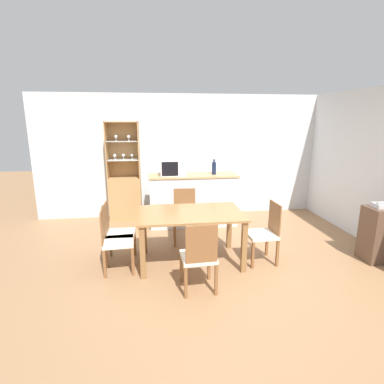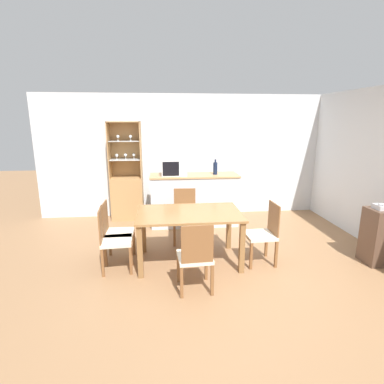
{
  "view_description": "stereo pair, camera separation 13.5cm",
  "coord_description": "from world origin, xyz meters",
  "px_view_note": "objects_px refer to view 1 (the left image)",
  "views": [
    {
      "loc": [
        -0.97,
        -3.71,
        2.03
      ],
      "look_at": [
        -0.35,
        1.12,
        0.85
      ],
      "focal_mm": 28.0,
      "sensor_mm": 36.0,
      "label": 1
    },
    {
      "loc": [
        -0.84,
        -3.73,
        2.03
      ],
      "look_at": [
        -0.35,
        1.12,
        0.85
      ],
      "focal_mm": 28.0,
      "sensor_mm": 36.0,
      "label": 2
    }
  ],
  "objects_px": {
    "telephone": "(381,205)",
    "dining_chair_side_right_near": "(264,233)",
    "wine_bottle": "(214,168)",
    "dining_table": "(191,220)",
    "dining_chair_side_left_far": "(117,233)",
    "dining_chair_head_far": "(185,216)",
    "dining_chair_head_near": "(199,257)",
    "dining_chair_side_left_near": "(115,240)",
    "display_cabinet": "(125,191)",
    "microwave": "(173,167)",
    "side_cabinet": "(381,234)"
  },
  "relations": [
    {
      "from": "telephone",
      "to": "dining_chair_side_right_near",
      "type": "bearing_deg",
      "value": 173.69
    },
    {
      "from": "wine_bottle",
      "to": "dining_table",
      "type": "bearing_deg",
      "value": -112.42
    },
    {
      "from": "dining_chair_side_left_far",
      "to": "dining_chair_side_right_near",
      "type": "bearing_deg",
      "value": 83.4
    },
    {
      "from": "dining_chair_head_far",
      "to": "dining_chair_head_near",
      "type": "distance_m",
      "value": 1.56
    },
    {
      "from": "dining_chair_side_left_near",
      "to": "dining_chair_head_near",
      "type": "height_order",
      "value": "same"
    },
    {
      "from": "display_cabinet",
      "to": "dining_chair_side_left_near",
      "type": "xyz_separation_m",
      "value": [
        0.04,
        -2.24,
        -0.16
      ]
    },
    {
      "from": "dining_chair_head_far",
      "to": "dining_chair_side_right_near",
      "type": "bearing_deg",
      "value": 141.62
    },
    {
      "from": "dining_chair_side_left_near",
      "to": "wine_bottle",
      "type": "xyz_separation_m",
      "value": [
        1.71,
        1.72,
        0.68
      ]
    },
    {
      "from": "dining_chair_side_left_far",
      "to": "dining_chair_head_near",
      "type": "distance_m",
      "value": 1.4
    },
    {
      "from": "dining_chair_side_left_far",
      "to": "dining_chair_side_right_near",
      "type": "distance_m",
      "value": 2.13
    },
    {
      "from": "dining_chair_head_far",
      "to": "microwave",
      "type": "distance_m",
      "value": 1.08
    },
    {
      "from": "dining_table",
      "to": "side_cabinet",
      "type": "xyz_separation_m",
      "value": [
        2.77,
        -0.31,
        -0.24
      ]
    },
    {
      "from": "dining_chair_side_left_far",
      "to": "wine_bottle",
      "type": "relative_size",
      "value": 3.02
    },
    {
      "from": "telephone",
      "to": "dining_chair_head_far",
      "type": "bearing_deg",
      "value": 157.83
    },
    {
      "from": "dining_chair_side_left_near",
      "to": "dining_chair_head_far",
      "type": "xyz_separation_m",
      "value": [
        1.06,
        0.92,
        0.0
      ]
    },
    {
      "from": "dining_chair_side_left_near",
      "to": "dining_chair_head_far",
      "type": "bearing_deg",
      "value": 126.96
    },
    {
      "from": "dining_chair_side_left_far",
      "to": "dining_chair_head_near",
      "type": "xyz_separation_m",
      "value": [
        1.06,
        -0.92,
        0.0
      ]
    },
    {
      "from": "microwave",
      "to": "dining_chair_side_left_far",
      "type": "bearing_deg",
      "value": -122.34
    },
    {
      "from": "dining_chair_side_left_near",
      "to": "side_cabinet",
      "type": "bearing_deg",
      "value": 83.3
    },
    {
      "from": "dining_table",
      "to": "microwave",
      "type": "xyz_separation_m",
      "value": [
        -0.14,
        1.58,
        0.51
      ]
    },
    {
      "from": "dining_chair_side_left_far",
      "to": "dining_chair_head_far",
      "type": "relative_size",
      "value": 1.0
    },
    {
      "from": "microwave",
      "to": "side_cabinet",
      "type": "relative_size",
      "value": 0.58
    },
    {
      "from": "wine_bottle",
      "to": "telephone",
      "type": "bearing_deg",
      "value": -42.89
    },
    {
      "from": "display_cabinet",
      "to": "telephone",
      "type": "distance_m",
      "value": 4.5
    },
    {
      "from": "dining_chair_head_near",
      "to": "side_cabinet",
      "type": "relative_size",
      "value": 1.09
    },
    {
      "from": "dining_chair_side_left_far",
      "to": "dining_chair_head_near",
      "type": "relative_size",
      "value": 1.0
    },
    {
      "from": "telephone",
      "to": "dining_chair_head_near",
      "type": "bearing_deg",
      "value": -170.29
    },
    {
      "from": "dining_chair_side_right_near",
      "to": "wine_bottle",
      "type": "xyz_separation_m",
      "value": [
        -0.4,
        1.72,
        0.68
      ]
    },
    {
      "from": "dining_chair_head_far",
      "to": "microwave",
      "type": "bearing_deg",
      "value": -77.31
    },
    {
      "from": "wine_bottle",
      "to": "telephone",
      "type": "distance_m",
      "value": 2.8
    },
    {
      "from": "side_cabinet",
      "to": "telephone",
      "type": "distance_m",
      "value": 0.45
    },
    {
      "from": "side_cabinet",
      "to": "display_cabinet",
      "type": "bearing_deg",
      "value": 148.04
    },
    {
      "from": "microwave",
      "to": "side_cabinet",
      "type": "height_order",
      "value": "microwave"
    },
    {
      "from": "dining_chair_head_far",
      "to": "dining_chair_head_near",
      "type": "relative_size",
      "value": 1.0
    },
    {
      "from": "dining_chair_head_near",
      "to": "microwave",
      "type": "xyz_separation_m",
      "value": [
        -0.14,
        2.36,
        0.71
      ]
    },
    {
      "from": "microwave",
      "to": "telephone",
      "type": "height_order",
      "value": "microwave"
    },
    {
      "from": "dining_table",
      "to": "dining_chair_side_right_near",
      "type": "bearing_deg",
      "value": -7.39
    },
    {
      "from": "display_cabinet",
      "to": "side_cabinet",
      "type": "distance_m",
      "value": 4.56
    },
    {
      "from": "display_cabinet",
      "to": "telephone",
      "type": "xyz_separation_m",
      "value": [
        3.79,
        -2.42,
        0.25
      ]
    },
    {
      "from": "dining_table",
      "to": "wine_bottle",
      "type": "relative_size",
      "value": 5.0
    },
    {
      "from": "wine_bottle",
      "to": "side_cabinet",
      "type": "xyz_separation_m",
      "value": [
        2.12,
        -1.89,
        -0.72
      ]
    },
    {
      "from": "dining_chair_side_left_near",
      "to": "microwave",
      "type": "relative_size",
      "value": 1.88
    },
    {
      "from": "dining_chair_head_near",
      "to": "wine_bottle",
      "type": "distance_m",
      "value": 2.54
    },
    {
      "from": "wine_bottle",
      "to": "telephone",
      "type": "height_order",
      "value": "wine_bottle"
    },
    {
      "from": "dining_chair_head_far",
      "to": "dining_chair_head_near",
      "type": "bearing_deg",
      "value": 92.67
    },
    {
      "from": "dining_chair_side_left_near",
      "to": "dining_chair_head_near",
      "type": "relative_size",
      "value": 1.0
    },
    {
      "from": "dining_chair_head_far",
      "to": "wine_bottle",
      "type": "xyz_separation_m",
      "value": [
        0.65,
        0.8,
        0.68
      ]
    },
    {
      "from": "dining_table",
      "to": "microwave",
      "type": "bearing_deg",
      "value": 95.05
    },
    {
      "from": "dining_chair_side_left_near",
      "to": "microwave",
      "type": "distance_m",
      "value": 2.08
    },
    {
      "from": "display_cabinet",
      "to": "dining_chair_side_left_near",
      "type": "bearing_deg",
      "value": -88.92
    }
  ]
}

